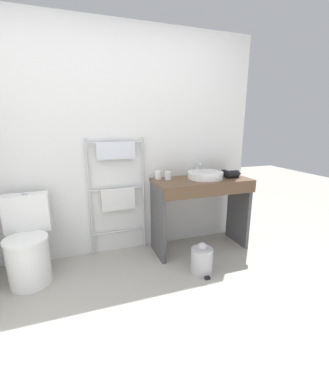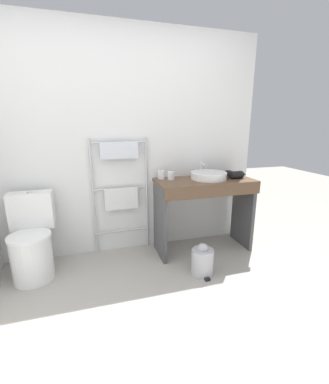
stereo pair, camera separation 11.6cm
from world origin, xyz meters
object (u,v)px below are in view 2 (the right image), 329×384
towel_radiator (121,182)px  cup_near_wall (161,175)px  trash_bin (202,261)px  sink_basin (209,175)px  toilet (32,242)px  cup_near_edge (171,175)px  hair_dryer (236,175)px

towel_radiator → cup_near_wall: (0.44, -0.07, 0.07)m
trash_bin → towel_radiator: bearing=133.4°
sink_basin → trash_bin: 0.93m
toilet → towel_radiator: (0.89, 0.27, 0.47)m
trash_bin → cup_near_wall: bearing=109.9°
cup_near_edge → trash_bin: (0.14, -0.59, -0.74)m
sink_basin → cup_near_edge: (-0.41, 0.09, 0.00)m
hair_dryer → trash_bin: (-0.58, -0.44, -0.74)m
trash_bin → toilet: bearing=164.1°
cup_near_wall → hair_dryer: 0.84m
sink_basin → toilet: bearing=-178.4°
towel_radiator → hair_dryer: bearing=-12.2°
sink_basin → cup_near_edge: cup_near_edge is taller
toilet → cup_near_edge: (1.43, 0.14, 0.54)m
toilet → hair_dryer: (2.15, -0.01, 0.54)m
sink_basin → hair_dryer: size_ratio=2.07×
hair_dryer → cup_near_wall: bearing=166.1°
cup_near_wall → hair_dryer: cup_near_wall is taller
cup_near_edge → towel_radiator: bearing=167.0°
toilet → towel_radiator: bearing=16.7°
cup_near_edge → hair_dryer: cup_near_edge is taller
cup_near_wall → toilet: bearing=-171.7°
toilet → cup_near_wall: (1.34, 0.20, 0.54)m
sink_basin → cup_near_wall: cup_near_wall is taller
cup_near_edge → trash_bin: cup_near_edge is taller
hair_dryer → trash_bin: bearing=-143.0°
cup_near_edge → sink_basin: bearing=-12.6°
toilet → cup_near_wall: bearing=8.3°
cup_near_edge → trash_bin: 0.96m
toilet → sink_basin: (1.84, 0.05, 0.54)m
trash_bin → cup_near_edge: bearing=103.2°
toilet → sink_basin: bearing=1.6°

